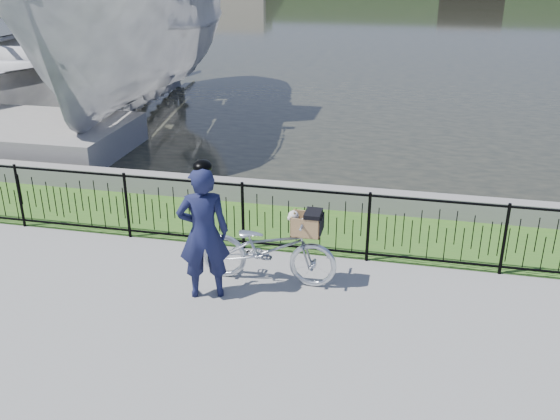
% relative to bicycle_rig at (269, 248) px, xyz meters
% --- Properties ---
extents(ground, '(120.00, 120.00, 0.00)m').
position_rel_bicycle_rig_xyz_m(ground, '(0.35, -0.66, -0.54)').
color(ground, gray).
rests_on(ground, ground).
extents(grass_strip, '(60.00, 2.00, 0.01)m').
position_rel_bicycle_rig_xyz_m(grass_strip, '(0.35, 1.94, -0.54)').
color(grass_strip, '#39651F').
rests_on(grass_strip, ground).
extents(water, '(120.00, 120.00, 0.00)m').
position_rel_bicycle_rig_xyz_m(water, '(0.35, 32.34, -0.54)').
color(water, '#28291F').
rests_on(water, ground).
extents(quay_wall, '(60.00, 0.30, 0.40)m').
position_rel_bicycle_rig_xyz_m(quay_wall, '(0.35, 2.94, -0.34)').
color(quay_wall, gray).
rests_on(quay_wall, ground).
extents(fence, '(14.00, 0.06, 1.15)m').
position_rel_bicycle_rig_xyz_m(fence, '(0.35, 0.94, 0.03)').
color(fence, black).
rests_on(fence, ground).
extents(bicycle_rig, '(2.02, 0.70, 1.19)m').
position_rel_bicycle_rig_xyz_m(bicycle_rig, '(0.00, 0.00, 0.00)').
color(bicycle_rig, silver).
rests_on(bicycle_rig, ground).
extents(cyclist, '(0.82, 0.67, 2.00)m').
position_rel_bicycle_rig_xyz_m(cyclist, '(-0.77, -0.57, 0.44)').
color(cyclist, '#161A3C').
rests_on(cyclist, ground).
extents(boat_near, '(5.48, 11.84, 6.22)m').
position_rel_bicycle_rig_xyz_m(boat_near, '(-5.64, 8.12, 1.75)').
color(boat_near, '#B0B0B0').
rests_on(boat_near, water).
extents(boat_far, '(9.89, 12.80, 2.45)m').
position_rel_bicycle_rig_xyz_m(boat_far, '(-10.11, 10.56, 0.68)').
color(boat_far, '#B0B0B0').
rests_on(boat_far, water).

